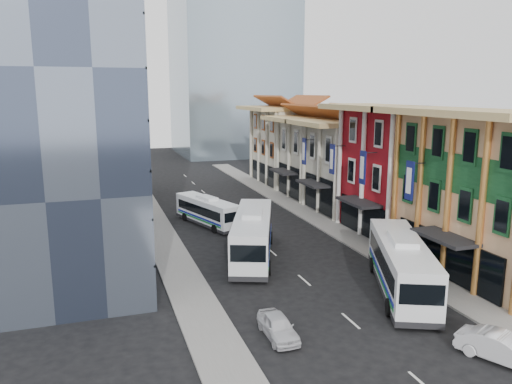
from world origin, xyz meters
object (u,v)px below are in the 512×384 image
object	(u,v)px
bus_left_near	(253,234)
bus_left_far	(207,211)
sedan_left	(278,326)
bus_right	(401,264)
sedan_right	(502,348)
shophouse_tan	(495,197)
office_tower	(51,74)

from	to	relation	value
bus_left_near	bus_left_far	bearing A→B (deg)	117.63
bus_left_far	sedan_left	size ratio (longest dim) A/B	2.47
sedan_left	bus_right	bearing A→B (deg)	18.77
sedan_right	shophouse_tan	bearing A→B (deg)	21.59
shophouse_tan	office_tower	xyz separation A→B (m)	(-31.00, 14.00, 9.00)
sedan_left	sedan_right	size ratio (longest dim) A/B	0.86
office_tower	sedan_left	world-z (taller)	office_tower
office_tower	bus_left_near	size ratio (longest dim) A/B	2.37
bus_right	sedan_left	distance (m)	11.09
shophouse_tan	bus_right	bearing A→B (deg)	-173.45
office_tower	sedan_right	distance (m)	35.97
bus_left_near	sedan_right	bearing A→B (deg)	-49.23
shophouse_tan	sedan_left	size ratio (longest dim) A/B	3.63
bus_left_far	sedan_right	xyz separation A→B (m)	(8.46, -31.07, -0.79)
sedan_left	bus_left_far	bearing A→B (deg)	86.39
bus_right	sedan_left	size ratio (longest dim) A/B	3.24
sedan_right	office_tower	bearing A→B (deg)	103.80
office_tower	bus_right	bearing A→B (deg)	-33.65
office_tower	sedan_right	world-z (taller)	office_tower
shophouse_tan	bus_right	xyz separation A→B (m)	(-8.50, -0.98, -4.00)
bus_left_far	sedan_left	distance (m)	25.13
bus_left_near	sedan_right	world-z (taller)	bus_left_near
bus_left_far	sedan_right	world-z (taller)	bus_left_far
sedan_right	sedan_left	bearing A→B (deg)	120.87
sedan_left	sedan_right	distance (m)	11.70
sedan_left	bus_left_near	bearing A→B (deg)	78.00
sedan_left	sedan_right	bearing A→B (deg)	-30.85
shophouse_tan	bus_left_far	size ratio (longest dim) A/B	1.47
sedan_right	bus_left_near	bearing A→B (deg)	81.59
office_tower	bus_left_near	xyz separation A→B (m)	(15.00, -4.79, -12.97)
bus_left_far	sedan_left	xyz separation A→B (m)	(-1.59, -25.06, -0.87)
shophouse_tan	sedan_right	size ratio (longest dim) A/B	3.13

